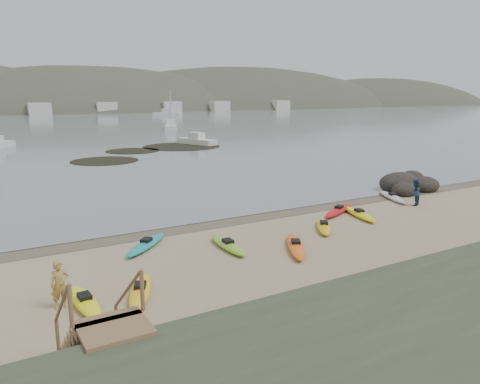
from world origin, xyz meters
TOP-DOWN VIEW (x-y plane):
  - ground at (0.00, 0.00)m, footprint 600.00×600.00m
  - wet_sand at (0.00, -0.30)m, footprint 60.00×60.00m
  - stairs at (-11.00, -11.62)m, footprint 1.50×2.70m
  - kayaks at (-0.03, -4.29)m, footprint 23.29×9.80m
  - person_west at (-11.17, -7.11)m, footprint 0.62×0.43m
  - person_east at (11.14, -3.21)m, footprint 1.02×0.93m
  - rock_cluster at (14.76, 0.39)m, footprint 5.12×3.74m
  - kelp_mats at (6.98, 33.01)m, footprint 21.31×17.29m
  - moored_boats at (4.47, 83.93)m, footprint 96.42×87.48m
  - far_hills at (39.38, 193.97)m, footprint 550.00×135.00m
  - far_town at (6.00, 145.00)m, footprint 199.00×5.00m

SIDE VIEW (x-z plane):
  - far_hills at x=39.38m, z-range -55.93..24.07m
  - ground at x=0.00m, z-range 0.00..0.00m
  - wet_sand at x=0.00m, z-range 0.00..0.00m
  - kelp_mats at x=6.98m, z-range 0.01..0.05m
  - kayaks at x=-0.03m, z-range 0.00..0.34m
  - rock_cluster at x=14.76m, z-range -0.60..1.05m
  - moored_boats at x=4.47m, z-range -0.06..1.17m
  - person_west at x=-11.17m, z-range 0.00..1.65m
  - person_east at x=11.14m, z-range 0.00..1.70m
  - stairs at x=-11.00m, z-range 0.00..2.10m
  - far_town at x=6.00m, z-range 0.00..4.00m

